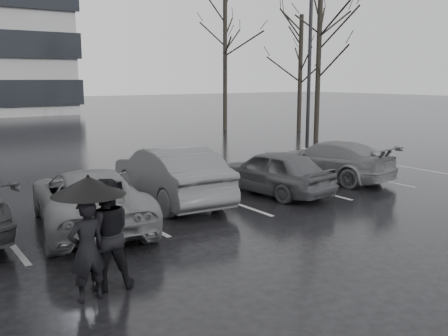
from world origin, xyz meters
name	(u,v)px	position (x,y,z in m)	size (l,w,h in m)	color
ground	(253,220)	(0.00, 0.00, 0.00)	(160.00, 160.00, 0.00)	black
car_main	(272,172)	(2.13, 1.86, 0.64)	(1.50, 3.74, 1.27)	black
car_west_a	(170,174)	(-0.72, 2.66, 0.75)	(1.59, 4.55, 1.50)	#313033
car_west_b	(89,198)	(-3.27, 1.70, 0.65)	(2.16, 4.68, 1.30)	#464648
car_east	(328,160)	(4.91, 2.36, 0.63)	(1.76, 4.33, 1.26)	#464648
pedestrian_left	(87,250)	(-4.60, -1.94, 0.77)	(0.56, 0.37, 1.55)	black
pedestrian_right	(105,234)	(-4.22, -1.68, 0.88)	(0.86, 0.67, 1.76)	black
umbrella	(88,186)	(-4.47, -1.76, 1.69)	(1.10, 1.10, 1.86)	black
lamp_post	(310,58)	(8.52, 7.07, 4.08)	(0.49, 0.49, 8.91)	gray
stall_stripes	(171,203)	(-0.80, 2.50, 0.00)	(19.72, 5.00, 0.00)	#969699
tree_east	(318,63)	(12.00, 10.00, 4.00)	(0.26, 0.26, 8.00)	black
tree_ne	(300,74)	(14.50, 14.00, 3.50)	(0.26, 0.26, 7.00)	black
tree_north	(225,61)	(11.00, 17.00, 4.25)	(0.26, 0.26, 8.50)	black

